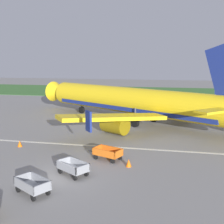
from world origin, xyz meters
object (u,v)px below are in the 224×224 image
(traffic_cone_mid_apron, at_px, (129,163))
(airplane, at_px, (137,102))
(traffic_cone_near_plane, at_px, (20,144))
(baggage_cart_third_in_row, at_px, (73,168))
(baggage_cart_second_in_row, at_px, (32,185))
(baggage_cart_fourth_in_row, at_px, (108,153))

(traffic_cone_mid_apron, bearing_deg, airplane, 95.08)
(traffic_cone_mid_apron, bearing_deg, traffic_cone_near_plane, 164.44)
(baggage_cart_third_in_row, height_order, traffic_cone_mid_apron, baggage_cart_third_in_row)
(baggage_cart_second_in_row, bearing_deg, traffic_cone_mid_apron, 48.55)
(airplane, bearing_deg, traffic_cone_near_plane, -126.77)
(baggage_cart_third_in_row, distance_m, baggage_cart_fourth_in_row, 4.47)
(baggage_cart_fourth_in_row, bearing_deg, baggage_cart_third_in_row, -114.93)
(airplane, xyz_separation_m, traffic_cone_near_plane, (-10.46, -13.99, -2.73))
(airplane, xyz_separation_m, baggage_cart_third_in_row, (-2.49, -20.02, -2.45))
(baggage_cart_third_in_row, xyz_separation_m, baggage_cart_fourth_in_row, (1.88, 4.05, 0.00))
(airplane, xyz_separation_m, traffic_cone_mid_apron, (1.54, -17.34, -2.73))
(baggage_cart_fourth_in_row, bearing_deg, traffic_cone_mid_apron, -32.56)
(airplane, bearing_deg, baggage_cart_second_in_row, -99.76)
(baggage_cart_fourth_in_row, bearing_deg, airplane, 87.83)
(baggage_cart_third_in_row, bearing_deg, baggage_cart_fourth_in_row, 65.07)
(baggage_cart_second_in_row, distance_m, traffic_cone_mid_apron, 8.49)
(baggage_cart_second_in_row, bearing_deg, baggage_cart_third_in_row, 66.69)
(airplane, distance_m, traffic_cone_mid_apron, 17.62)
(airplane, bearing_deg, baggage_cart_fourth_in_row, -92.17)
(airplane, height_order, baggage_cart_third_in_row, airplane)
(baggage_cart_third_in_row, xyz_separation_m, traffic_cone_near_plane, (-7.97, 6.02, -0.28))
(baggage_cart_second_in_row, xyz_separation_m, traffic_cone_mid_apron, (5.61, 6.36, -0.28))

